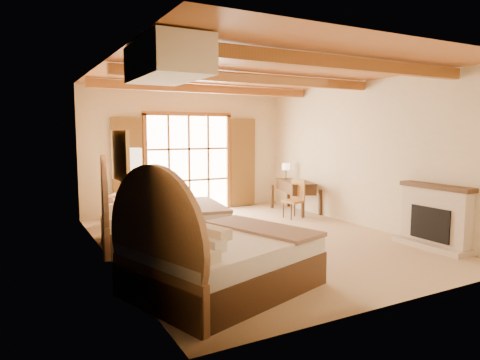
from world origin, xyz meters
TOP-DOWN VIEW (x-y plane):
  - floor at (0.00, 0.00)m, footprint 7.00×7.00m
  - wall_back at (0.00, 3.50)m, footprint 5.50×0.00m
  - wall_left at (-2.75, 0.00)m, footprint 0.00×7.00m
  - wall_right at (2.75, 0.00)m, footprint 0.00×7.00m
  - ceiling at (0.00, 0.00)m, footprint 7.00×7.00m
  - ceiling_beams at (0.00, 0.00)m, footprint 5.39×4.60m
  - french_doors at (0.00, 3.44)m, footprint 3.95×0.08m
  - fireplace at (2.60, -2.00)m, footprint 0.46×1.40m
  - painting at (-2.70, -0.75)m, footprint 0.06×0.95m
  - canopy_valance at (-2.40, -2.00)m, footprint 0.70×1.40m
  - bed_near at (-1.85, -2.05)m, footprint 2.79×2.35m
  - bed_far at (-1.80, 0.62)m, footprint 2.49×2.02m
  - nightstand at (-2.49, -0.80)m, footprint 0.52×0.52m
  - floor_lamp at (-2.50, -0.41)m, footprint 0.39×0.39m
  - armchair at (-1.89, 2.45)m, footprint 1.07×1.08m
  - ottoman at (-0.64, 2.54)m, footprint 0.50×0.50m
  - desk at (2.44, 2.08)m, footprint 1.08×1.64m
  - desk_chair at (1.91, 1.39)m, footprint 0.50×0.50m
  - desk_lamp at (2.45, 2.53)m, footprint 0.21×0.21m

SIDE VIEW (x-z plane):
  - floor at x=0.00m, z-range 0.00..0.00m
  - ottoman at x=-0.64m, z-range 0.00..0.36m
  - nightstand at x=-2.49m, z-range 0.00..0.55m
  - desk_chair at x=1.91m, z-range -0.18..0.76m
  - armchair at x=-1.89m, z-range 0.00..0.73m
  - desk at x=2.44m, z-range 0.03..0.84m
  - bed_far at x=-1.80m, z-range -0.29..1.19m
  - bed_near at x=-1.85m, z-range -0.30..1.22m
  - fireplace at x=2.60m, z-range -0.07..1.09m
  - desk_lamp at x=2.45m, z-range 0.93..1.35m
  - french_doors at x=0.00m, z-range -0.05..2.55m
  - floor_lamp at x=-2.50m, z-range 0.65..2.49m
  - wall_back at x=0.00m, z-range -1.15..4.35m
  - wall_left at x=-2.75m, z-range -1.90..5.10m
  - wall_right at x=2.75m, z-range -1.90..5.10m
  - painting at x=-2.70m, z-range 1.38..2.12m
  - canopy_valance at x=-2.40m, z-range 2.73..3.18m
  - ceiling_beams at x=0.00m, z-range 2.99..3.17m
  - ceiling at x=0.00m, z-range 3.20..3.20m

